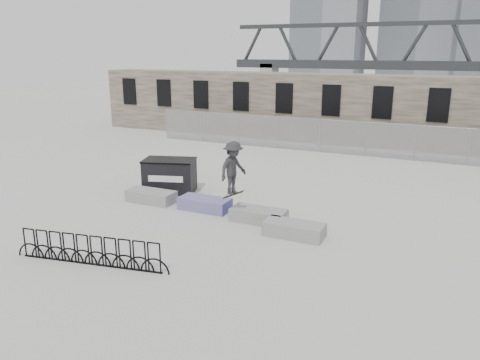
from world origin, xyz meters
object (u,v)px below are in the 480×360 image
bike_rack (90,251)px  planter_offset (294,229)px  skateboarder (233,168)px  planter_far_left (151,196)px  dumpster (170,175)px  planter_center_left (205,203)px  planter_center_right (259,215)px

bike_rack → planter_offset: bearing=44.2°
planter_offset → skateboarder: bearing=171.2°
planter_far_left → bike_rack: 5.86m
dumpster → bike_rack: 7.41m
planter_offset → bike_rack: bike_rack is taller
skateboarder → bike_rack: bearing=170.6°
planter_offset → dumpster: (-6.60, 2.61, 0.47)m
skateboarder → dumpster: bearing=76.9°
planter_center_left → planter_center_right: size_ratio=1.00×
planter_center_left → skateboarder: bearing=-24.3°
planter_center_left → planter_center_right: 2.42m
planter_far_left → skateboarder: skateboarder is taller
planter_center_right → planter_offset: (1.62, -0.78, 0.00)m
dumpster → skateboarder: (4.16, -2.23, 1.28)m
planter_far_left → planter_center_left: 2.47m
planter_center_left → planter_offset: bearing=-15.2°
bike_rack → skateboarder: size_ratio=2.32×
planter_center_left → planter_center_right: (2.40, -0.32, 0.00)m
planter_center_left → planter_offset: size_ratio=1.00×
planter_far_left → skateboarder: 4.46m
dumpster → planter_far_left: bearing=-103.7°
planter_center_left → bike_rack: 5.67m
dumpster → bike_rack: size_ratio=0.52×
planter_far_left → dumpster: dumpster is taller
planter_center_right → planter_far_left: bearing=177.0°
planter_offset → planter_center_left: bearing=164.8°
planter_center_left → planter_far_left: bearing=-178.5°
planter_far_left → skateboarder: size_ratio=0.95×
planter_far_left → skateboarder: (4.05, -0.65, 1.75)m
planter_center_left → bike_rack: bike_rack is taller
planter_center_right → dumpster: (-4.99, 1.83, 0.47)m
skateboarder → planter_far_left: bearing=95.9°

